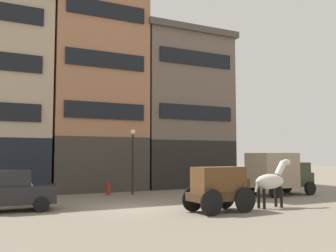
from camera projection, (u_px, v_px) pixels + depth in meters
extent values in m
plane|color=slate|center=(134.00, 208.00, 17.54)|extent=(120.00, 120.00, 0.00)
cube|color=#38332D|center=(94.00, 164.00, 27.28)|extent=(6.51, 5.71, 3.72)
cube|color=#9E6B4C|center=(95.00, 46.00, 27.95)|extent=(6.51, 5.71, 13.86)
cube|color=black|center=(106.00, 111.00, 24.95)|extent=(5.47, 0.12, 1.10)
cube|color=black|center=(106.00, 60.00, 25.21)|extent=(5.47, 0.12, 1.10)
cube|color=black|center=(107.00, 10.00, 25.48)|extent=(5.47, 0.12, 1.10)
cube|color=black|center=(179.00, 163.00, 30.39)|extent=(7.33, 5.71, 3.59)
cube|color=#66564C|center=(179.00, 91.00, 30.84)|extent=(7.33, 5.71, 8.33)
cube|color=#47423D|center=(179.00, 39.00, 31.18)|extent=(7.83, 6.21, 0.50)
cube|color=black|center=(197.00, 113.00, 28.08)|extent=(6.16, 0.12, 1.10)
cube|color=black|center=(197.00, 58.00, 28.40)|extent=(6.16, 0.12, 1.10)
cube|color=#3D2819|center=(219.00, 196.00, 16.41)|extent=(2.77, 1.44, 0.36)
cube|color=brown|center=(219.00, 179.00, 16.46)|extent=(2.35, 1.23, 1.10)
cube|color=#3D2819|center=(239.00, 184.00, 17.00)|extent=(0.46, 1.06, 0.50)
cylinder|color=black|center=(225.00, 197.00, 17.45)|extent=(1.10, 0.14, 1.10)
cylinder|color=black|center=(245.00, 200.00, 16.22)|extent=(1.10, 0.14, 1.10)
cylinder|color=black|center=(193.00, 199.00, 16.57)|extent=(1.10, 0.14, 1.10)
cylinder|color=black|center=(212.00, 203.00, 15.34)|extent=(1.10, 0.14, 1.10)
ellipsoid|color=beige|center=(270.00, 181.00, 17.73)|extent=(1.73, 0.69, 0.70)
cylinder|color=beige|center=(280.00, 169.00, 18.12)|extent=(0.68, 0.36, 0.76)
ellipsoid|color=beige|center=(286.00, 162.00, 18.34)|extent=(0.57, 0.27, 0.30)
cylinder|color=beige|center=(257.00, 185.00, 17.32)|extent=(0.27, 0.11, 0.65)
cylinder|color=black|center=(276.00, 197.00, 18.09)|extent=(0.14, 0.14, 0.95)
cylinder|color=black|center=(281.00, 198.00, 17.78)|extent=(0.14, 0.14, 0.95)
cylinder|color=black|center=(259.00, 198.00, 17.56)|extent=(0.14, 0.14, 0.95)
cylinder|color=black|center=(264.00, 199.00, 17.24)|extent=(0.14, 0.14, 0.95)
cube|color=#2D3823|center=(293.00, 174.00, 23.89)|extent=(1.51, 1.79, 1.50)
cube|color=#2D3823|center=(300.00, 179.00, 24.22)|extent=(0.99, 1.50, 0.80)
cube|color=gray|center=(272.00, 170.00, 23.02)|extent=(2.92, 2.08, 2.10)
cube|color=silver|center=(298.00, 170.00, 24.14)|extent=(0.28, 1.37, 0.64)
cylinder|color=black|center=(287.00, 186.00, 24.87)|extent=(0.85, 0.28, 0.84)
cylinder|color=black|center=(310.00, 188.00, 23.23)|extent=(0.85, 0.28, 0.84)
cylinder|color=black|center=(253.00, 188.00, 23.38)|extent=(0.85, 0.28, 0.84)
cylinder|color=black|center=(275.00, 191.00, 21.74)|extent=(0.85, 0.28, 0.84)
cube|color=black|center=(12.00, 195.00, 16.64)|extent=(3.74, 1.70, 0.80)
cube|color=black|center=(9.00, 178.00, 16.64)|extent=(1.84, 1.49, 0.70)
cube|color=silver|center=(29.00, 180.00, 16.98)|extent=(0.37, 1.32, 0.56)
cylinder|color=black|center=(38.00, 200.00, 17.87)|extent=(0.66, 0.20, 0.66)
cylinder|color=black|center=(42.00, 205.00, 16.35)|extent=(0.66, 0.20, 0.66)
cylinder|color=black|center=(133.00, 164.00, 23.62)|extent=(0.12, 0.12, 3.80)
sphere|color=silver|center=(133.00, 132.00, 23.78)|extent=(0.32, 0.32, 0.32)
cylinder|color=maroon|center=(108.00, 190.00, 23.20)|extent=(0.24, 0.24, 0.70)
sphere|color=maroon|center=(108.00, 184.00, 23.23)|extent=(0.22, 0.22, 0.22)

